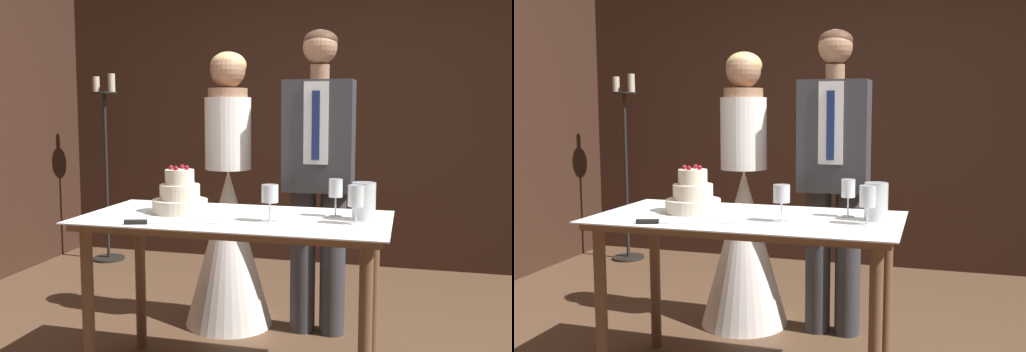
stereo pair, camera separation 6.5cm
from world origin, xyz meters
TOP-DOWN VIEW (x-y plane):
  - wall_back at (0.00, 2.36)m, footprint 5.18×0.12m
  - cake_table at (-0.17, -0.04)m, footprint 1.44×0.71m
  - tiered_cake at (-0.47, -0.00)m, footprint 0.27×0.27m
  - cake_knife at (-0.46, -0.31)m, footprint 0.42×0.15m
  - wine_glass_near at (0.28, 0.09)m, footprint 0.06×0.06m
  - wine_glass_middle at (0.01, -0.11)m, footprint 0.08×0.08m
  - wine_glass_far at (0.39, -0.07)m, footprint 0.07×0.07m
  - hurricane_candle at (0.42, 0.03)m, footprint 0.11×0.11m
  - bride at (-0.45, 0.72)m, footprint 0.54×0.54m
  - groom at (0.11, 0.72)m, footprint 0.40×0.25m
  - candle_stand at (-1.96, 1.92)m, footprint 0.28×0.28m

SIDE VIEW (x-z plane):
  - bride at x=-0.45m, z-range -0.22..1.45m
  - cake_table at x=-0.17m, z-range 0.31..1.13m
  - candle_stand at x=-1.96m, z-range -0.05..1.60m
  - cake_knife at x=-0.46m, z-range 0.82..0.84m
  - tiered_cake at x=-0.47m, z-range 0.79..1.02m
  - hurricane_candle at x=0.42m, z-range 0.82..0.99m
  - wine_glass_far at x=0.39m, z-range 0.86..1.03m
  - wine_glass_middle at x=0.01m, z-range 0.86..1.03m
  - wine_glass_near at x=0.28m, z-range 0.86..1.04m
  - groom at x=0.11m, z-range 0.09..1.87m
  - wall_back at x=0.00m, z-range 0.00..2.89m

